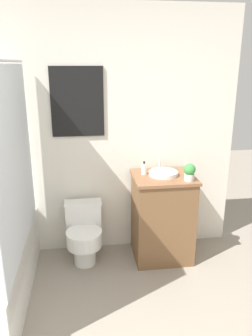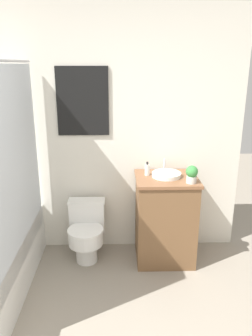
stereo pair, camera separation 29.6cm
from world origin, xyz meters
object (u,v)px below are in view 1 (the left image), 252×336
at_px(soap_bottle, 144,169).
at_px(sink, 164,173).
at_px(potted_plant, 190,172).
at_px(toilet, 84,232).

bearing_deg(soap_bottle, sink, -13.62).
distance_m(soap_bottle, potted_plant, 0.46).
height_order(soap_bottle, potted_plant, potted_plant).
bearing_deg(sink, potted_plant, -43.08).
bearing_deg(sink, soap_bottle, 166.38).
xyz_separation_m(toilet, soap_bottle, (0.62, 0.05, 0.64)).
distance_m(toilet, soap_bottle, 0.89).
relative_size(toilet, sink, 1.87).
bearing_deg(soap_bottle, potted_plant, -31.17).
xyz_separation_m(toilet, potted_plant, (1.01, -0.19, 0.67)).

